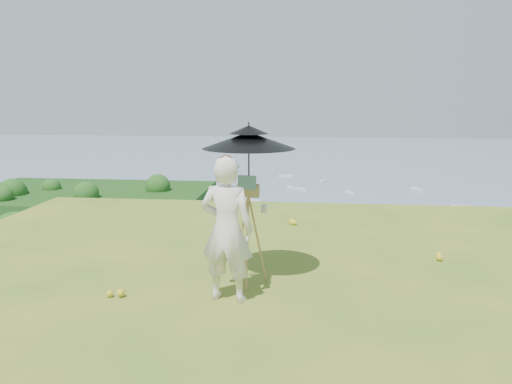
# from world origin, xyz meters

# --- Properties ---
(ground) EXTENTS (14.00, 14.00, 0.00)m
(ground) POSITION_xyz_m (0.00, 0.00, 0.00)
(ground) COLOR #4D7722
(ground) RESTS_ON ground
(shoreline_tier) EXTENTS (170.00, 28.00, 8.00)m
(shoreline_tier) POSITION_xyz_m (0.00, 75.00, -36.00)
(shoreline_tier) COLOR slate
(shoreline_tier) RESTS_ON bay_water
(bay_water) EXTENTS (700.00, 700.00, 0.00)m
(bay_water) POSITION_xyz_m (0.00, 240.00, -34.00)
(bay_water) COLOR slate
(bay_water) RESTS_ON ground
(peninsula) EXTENTS (90.00, 60.00, 12.00)m
(peninsula) POSITION_xyz_m (-75.00, 155.00, -29.00)
(peninsula) COLOR #143B10
(peninsula) RESTS_ON bay_water
(slope_trees) EXTENTS (110.00, 50.00, 6.00)m
(slope_trees) POSITION_xyz_m (0.00, 35.00, -15.00)
(slope_trees) COLOR #154816
(slope_trees) RESTS_ON forest_slope
(harbor_town) EXTENTS (110.00, 22.00, 5.00)m
(harbor_town) POSITION_xyz_m (0.00, 75.00, -29.50)
(harbor_town) COLOR white
(harbor_town) RESTS_ON shoreline_tier
(moored_boats) EXTENTS (140.00, 140.00, 0.70)m
(moored_boats) POSITION_xyz_m (-12.50, 161.00, -33.65)
(moored_boats) COLOR silver
(moored_boats) RESTS_ON bay_water
(wildflowers) EXTENTS (10.00, 10.50, 0.12)m
(wildflowers) POSITION_xyz_m (0.00, 0.25, 0.06)
(wildflowers) COLOR gold
(wildflowers) RESTS_ON ground
(painter) EXTENTS (0.74, 0.55, 1.84)m
(painter) POSITION_xyz_m (-1.59, 0.94, 0.92)
(painter) COLOR white
(painter) RESTS_ON ground
(field_easel) EXTENTS (0.67, 0.67, 1.52)m
(field_easel) POSITION_xyz_m (-1.39, 1.52, 0.76)
(field_easel) COLOR #AF8749
(field_easel) RESTS_ON ground
(sun_umbrella) EXTENTS (1.49, 1.49, 0.96)m
(sun_umbrella) POSITION_xyz_m (-1.38, 1.55, 1.73)
(sun_umbrella) COLOR black
(sun_umbrella) RESTS_ON field_easel
(painter_cap) EXTENTS (0.22, 0.26, 0.10)m
(painter_cap) POSITION_xyz_m (-1.59, 0.94, 1.78)
(painter_cap) COLOR #D67675
(painter_cap) RESTS_ON painter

